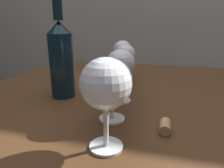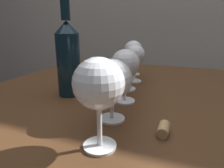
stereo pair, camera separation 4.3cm
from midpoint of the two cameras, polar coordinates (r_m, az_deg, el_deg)
dining_table at (r=0.70m, az=14.09°, el=-10.23°), size 1.14×0.91×0.75m
wine_glass_pinot at (r=0.32m, az=0.01°, el=-0.51°), size 0.09×0.09×0.16m
wine_glass_chardonnay at (r=0.43m, az=2.88°, el=1.19°), size 0.09×0.09×0.14m
wine_glass_port at (r=0.54m, az=6.05°, el=5.23°), size 0.08×0.08×0.15m
wine_glass_merlot at (r=0.65m, az=6.01°, el=5.89°), size 0.08×0.08×0.13m
wine_glass_rose at (r=0.75m, az=8.09°, el=7.91°), size 0.08×0.08×0.14m
wine_glass_white at (r=0.86m, az=7.50°, el=9.30°), size 0.08×0.08×0.15m
wine_bottle at (r=0.60m, az=-10.37°, el=7.63°), size 0.07×0.07×0.30m
cork at (r=0.42m, az=17.38°, el=-12.24°), size 0.02×0.04×0.02m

